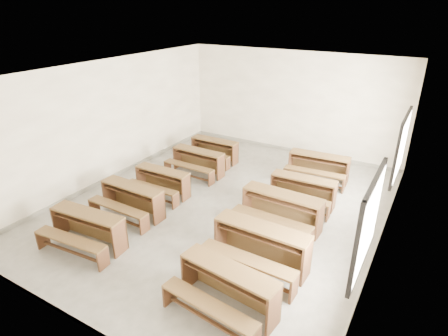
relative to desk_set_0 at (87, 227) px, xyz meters
The scene contains 11 objects.
room 3.63m from the desk_set_0, 58.93° to the left, with size 8.50×8.50×3.20m.
desk_set_0 is the anchor object (origin of this frame).
desk_set_1 1.35m from the desk_set_0, 93.46° to the left, with size 1.60×0.85×0.71m.
desk_set_2 2.48m from the desk_set_0, 92.73° to the left, with size 1.48×0.79×0.66m.
desk_set_3 3.98m from the desk_set_0, 90.60° to the left, with size 1.56×0.83×0.69m.
desk_set_4 5.02m from the desk_set_0, 91.65° to the left, with size 1.49×0.78×0.67m.
desk_set_5 3.26m from the desk_set_0, ahead, with size 1.76×1.04×0.75m.
desk_set_6 3.45m from the desk_set_0, 19.61° to the left, with size 1.82×0.97×0.81m.
desk_set_7 4.01m from the desk_set_0, 40.18° to the left, with size 1.77×0.95×0.78m.
desk_set_8 4.90m from the desk_set_0, 50.25° to the left, with size 1.57×0.86×0.69m.
desk_set_9 6.12m from the desk_set_0, 60.28° to the left, with size 1.66×0.95×0.72m.
Camera 1 is at (3.98, -6.79, 4.50)m, focal length 30.00 mm.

